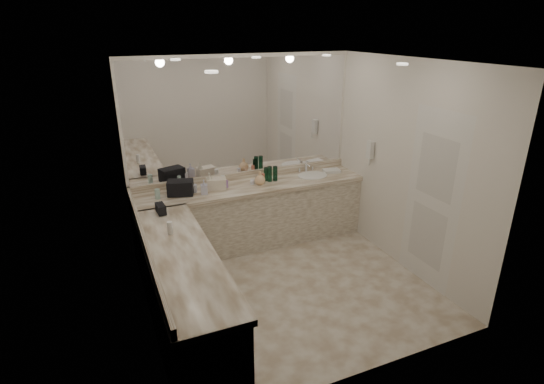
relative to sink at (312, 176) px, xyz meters
name	(u,v)px	position (x,y,z in m)	size (l,w,h in m)	color
floor	(288,286)	(-0.95, -1.20, -0.90)	(3.20, 3.20, 0.00)	beige
ceiling	(291,62)	(-0.95, -1.20, 1.71)	(3.20, 3.20, 0.00)	white
wall_back	(243,151)	(-0.95, 0.30, 0.41)	(3.20, 0.02, 2.60)	white
wall_left	(138,209)	(-2.55, -1.20, 0.41)	(0.02, 3.00, 2.60)	white
wall_right	(406,168)	(0.65, -1.20, 0.41)	(0.02, 3.00, 2.60)	white
vanity_back_base	(252,216)	(-0.95, 0.00, -0.48)	(3.20, 0.60, 0.84)	silver
vanity_back_top	(252,187)	(-0.95, -0.01, -0.03)	(3.20, 0.64, 0.06)	silver
vanity_left_base	(183,296)	(-2.25, -1.50, -0.48)	(0.60, 2.40, 0.84)	silver
vanity_left_top	(181,256)	(-2.24, -1.50, -0.03)	(0.64, 2.42, 0.06)	silver
backsplash_back	(244,175)	(-0.95, 0.28, 0.05)	(3.20, 0.04, 0.10)	silver
backsplash_left	(144,241)	(-2.53, -1.20, 0.05)	(0.04, 3.00, 0.10)	silver
mirror_back	(243,117)	(-0.95, 0.29, 0.88)	(3.12, 0.01, 1.55)	white
mirror_left	(134,161)	(-2.54, -1.20, 0.88)	(0.01, 2.92, 1.55)	white
sink	(312,176)	(0.00, 0.00, 0.00)	(0.44, 0.44, 0.03)	white
faucet	(306,167)	(0.00, 0.21, 0.07)	(0.24, 0.16, 0.14)	silver
wall_phone	(370,150)	(0.61, -0.50, 0.46)	(0.06, 0.10, 0.24)	white
door	(432,201)	(0.64, -1.70, 0.16)	(0.02, 0.82, 2.10)	white
black_toiletry_bag	(181,188)	(-1.92, 0.01, 0.10)	(0.32, 0.20, 0.18)	black
black_bag_spill	(161,209)	(-2.25, -0.48, 0.06)	(0.09, 0.19, 0.11)	black
cream_cosmetic_case	(216,184)	(-1.44, 0.03, 0.08)	(0.26, 0.16, 0.15)	beige
hand_towel	(332,171)	(0.34, 0.03, 0.03)	(0.24, 0.16, 0.04)	white
lotion_left	(170,228)	(-2.25, -1.05, 0.07)	(0.06, 0.06, 0.14)	white
soap_bottle_a	(209,181)	(-1.52, 0.05, 0.12)	(0.09, 0.09, 0.23)	beige
soap_bottle_b	(204,187)	(-1.63, -0.08, 0.10)	(0.09, 0.09, 0.19)	silver
soap_bottle_c	(260,178)	(-0.84, -0.04, 0.10)	(0.15, 0.15, 0.19)	#F5C58F
green_bottle_0	(275,174)	(-0.59, 0.02, 0.11)	(0.06, 0.06, 0.21)	#10432A
green_bottle_1	(270,174)	(-0.66, 0.03, 0.11)	(0.06, 0.06, 0.22)	#10432A
green_bottle_2	(266,174)	(-0.70, 0.08, 0.10)	(0.07, 0.07, 0.19)	#10432A
amenity_bottle_0	(184,187)	(-1.84, 0.13, 0.06)	(0.05, 0.05, 0.11)	silver
amenity_bottle_1	(258,180)	(-0.84, 0.04, 0.04)	(0.06, 0.06, 0.07)	#E0B28C
amenity_bottle_2	(157,194)	(-2.21, -0.01, 0.07)	(0.06, 0.06, 0.13)	silver
amenity_bottle_3	(263,177)	(-0.74, 0.08, 0.06)	(0.05, 0.05, 0.11)	#E57F66
amenity_bottle_4	(195,188)	(-1.73, 0.03, 0.06)	(0.07, 0.07, 0.11)	silver
amenity_bottle_5	(226,184)	(-1.30, 0.04, 0.05)	(0.06, 0.06, 0.10)	#9966B2
amenity_bottle_6	(252,182)	(-0.93, 0.01, 0.04)	(0.05, 0.05, 0.06)	silver
amenity_bottle_7	(223,180)	(-1.31, 0.14, 0.07)	(0.06, 0.06, 0.14)	white
amenity_bottle_8	(190,190)	(-1.80, -0.03, 0.06)	(0.05, 0.05, 0.12)	white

